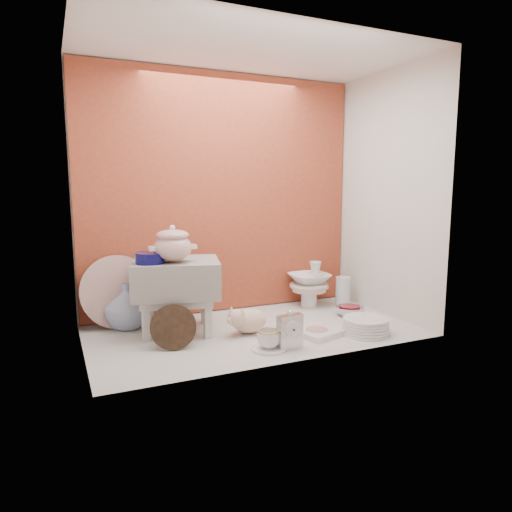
{
  "coord_description": "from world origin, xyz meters",
  "views": [
    {
      "loc": [
        -1.01,
        -2.28,
        0.8
      ],
      "look_at": [
        0.02,
        0.02,
        0.42
      ],
      "focal_mm": 32.32,
      "sensor_mm": 36.0,
      "label": 1
    }
  ],
  "objects": [
    {
      "name": "mantel_clock",
      "position": [
        0.04,
        -0.34,
        0.1
      ],
      "size": [
        0.14,
        0.06,
        0.19
      ],
      "primitive_type": "cube",
      "rotation": [
        0.0,
        0.0,
        0.12
      ],
      "color": "silver",
      "rests_on": "ground"
    },
    {
      "name": "lacquer_tray",
      "position": [
        -0.48,
        -0.1,
        0.11
      ],
      "size": [
        0.24,
        0.14,
        0.22
      ],
      "primitive_type": null,
      "rotation": [
        0.0,
        0.0,
        -0.23
      ],
      "color": "black",
      "rests_on": "ground"
    },
    {
      "name": "niche_shell",
      "position": [
        0.0,
        0.18,
        0.93
      ],
      "size": [
        1.86,
        1.03,
        1.53
      ],
      "color": "#A74929",
      "rests_on": "ground"
    },
    {
      "name": "step_stool",
      "position": [
        -0.4,
        0.16,
        0.2
      ],
      "size": [
        0.55,
        0.5,
        0.4
      ],
      "primitive_type": null,
      "rotation": [
        0.0,
        0.0,
        -0.26
      ],
      "color": "silver",
      "rests_on": "ground"
    },
    {
      "name": "lattice_dish",
      "position": [
        0.28,
        -0.21,
        0.02
      ],
      "size": [
        0.27,
        0.27,
        0.03
      ],
      "primitive_type": "cube",
      "rotation": [
        0.0,
        0.0,
        0.29
      ],
      "color": "white",
      "rests_on": "ground"
    },
    {
      "name": "floral_platter",
      "position": [
        -0.68,
        0.4,
        0.21
      ],
      "size": [
        0.43,
        0.16,
        0.41
      ],
      "primitive_type": null,
      "rotation": [
        0.0,
        0.0,
        0.1
      ],
      "color": "silver",
      "rests_on": "ground"
    },
    {
      "name": "ground",
      "position": [
        0.0,
        0.0,
        0.0
      ],
      "size": [
        1.8,
        1.8,
        0.0
      ],
      "primitive_type": "plane",
      "color": "silver",
      "rests_on": "ground"
    },
    {
      "name": "crystal_bowl",
      "position": [
        0.67,
        0.04,
        0.03
      ],
      "size": [
        0.24,
        0.24,
        0.06
      ],
      "primitive_type": "imported",
      "rotation": [
        0.0,
        0.0,
        -0.42
      ],
      "color": "silver",
      "rests_on": "ground"
    },
    {
      "name": "cobalt_bowl",
      "position": [
        -0.54,
        0.11,
        0.43
      ],
      "size": [
        0.2,
        0.2,
        0.06
      ],
      "primitive_type": "cylinder",
      "rotation": [
        0.0,
        0.0,
        -0.41
      ],
      "color": "#0B0A4D",
      "rests_on": "step_stool"
    },
    {
      "name": "blue_white_vase",
      "position": [
        -0.64,
        0.34,
        0.13
      ],
      "size": [
        0.26,
        0.26,
        0.26
      ],
      "primitive_type": "imported",
      "rotation": [
        0.0,
        0.0,
        0.07
      ],
      "color": "white",
      "rests_on": "ground"
    },
    {
      "name": "gold_rim_teacup",
      "position": [
        -0.06,
        -0.31,
        0.06
      ],
      "size": [
        0.15,
        0.15,
        0.09
      ],
      "primitive_type": "imported",
      "rotation": [
        0.0,
        0.0,
        0.35
      ],
      "color": "white",
      "rests_on": "teacup_saucer"
    },
    {
      "name": "clear_glass_vase",
      "position": [
        0.77,
        0.26,
        0.1
      ],
      "size": [
        0.13,
        0.13,
        0.2
      ],
      "primitive_type": "cylinder",
      "rotation": [
        0.0,
        0.0,
        -0.38
      ],
      "color": "silver",
      "rests_on": "ground"
    },
    {
      "name": "porcelain_tower",
      "position": [
        0.55,
        0.34,
        0.15
      ],
      "size": [
        0.32,
        0.32,
        0.31
      ],
      "primitive_type": null,
      "rotation": [
        0.0,
        0.0,
        0.22
      ],
      "color": "white",
      "rests_on": "ground"
    },
    {
      "name": "dinner_plate_stack",
      "position": [
        0.54,
        -0.3,
        0.04
      ],
      "size": [
        0.33,
        0.33,
        0.09
      ],
      "primitive_type": "cylinder",
      "rotation": [
        0.0,
        0.0,
        0.28
      ],
      "color": "white",
      "rests_on": "ground"
    },
    {
      "name": "soup_tureen",
      "position": [
        -0.43,
        0.09,
        0.5
      ],
      "size": [
        0.3,
        0.3,
        0.2
      ],
      "primitive_type": null,
      "rotation": [
        0.0,
        0.0,
        -0.29
      ],
      "color": "white",
      "rests_on": "step_stool"
    },
    {
      "name": "plush_pig",
      "position": [
        -0.04,
        -0.03,
        0.07
      ],
      "size": [
        0.26,
        0.19,
        0.15
      ],
      "primitive_type": "ellipsoid",
      "rotation": [
        0.0,
        0.0,
        -0.1
      ],
      "color": "beige",
      "rests_on": "ground"
    },
    {
      "name": "teacup_saucer",
      "position": [
        -0.06,
        -0.31,
        0.01
      ],
      "size": [
        0.22,
        0.22,
        0.01
      ],
      "primitive_type": "cylinder",
      "rotation": [
        0.0,
        0.0,
        -0.27
      ],
      "color": "white",
      "rests_on": "ground"
    }
  ]
}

